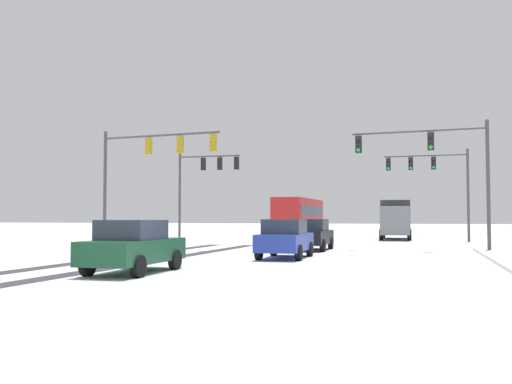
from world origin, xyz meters
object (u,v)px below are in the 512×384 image
at_px(car_black_lead, 311,234).
at_px(car_dark_green_third, 133,246).
at_px(car_blue_second, 285,239).
at_px(traffic_signal_far_right, 434,174).
at_px(bus_oncoming, 299,214).
at_px(traffic_signal_far_left, 203,175).
at_px(traffic_signal_near_right, 438,158).
at_px(box_truck_delivery, 396,218).
at_px(traffic_signal_near_left, 149,160).

height_order(car_black_lead, car_dark_green_third, same).
bearing_deg(car_dark_green_third, car_blue_second, 67.48).
height_order(traffic_signal_far_right, car_black_lead, traffic_signal_far_right).
relative_size(car_black_lead, bus_oncoming, 0.37).
bearing_deg(traffic_signal_far_left, traffic_signal_near_right, -26.53).
distance_m(traffic_signal_far_left, car_blue_second, 17.95).
height_order(car_blue_second, bus_oncoming, bus_oncoming).
distance_m(car_dark_green_third, box_truck_delivery, 30.11).
relative_size(traffic_signal_far_right, car_dark_green_third, 1.57).
height_order(traffic_signal_near_left, box_truck_delivery, traffic_signal_near_left).
height_order(traffic_signal_near_left, car_blue_second, traffic_signal_near_left).
relative_size(car_black_lead, box_truck_delivery, 0.55).
relative_size(traffic_signal_far_right, car_black_lead, 1.58).
bearing_deg(traffic_signal_far_right, traffic_signal_near_right, -90.27).
bearing_deg(car_black_lead, box_truck_delivery, 77.60).
relative_size(car_blue_second, box_truck_delivery, 0.55).
distance_m(traffic_signal_far_left, car_dark_green_third, 23.23).
relative_size(traffic_signal_near_right, car_dark_green_third, 1.62).
xyz_separation_m(traffic_signal_near_right, traffic_signal_near_left, (-14.89, -2.29, 0.15)).
bearing_deg(traffic_signal_near_right, bus_oncoming, 119.40).
distance_m(car_blue_second, bus_oncoming, 27.66).
height_order(traffic_signal_far_left, traffic_signal_near_left, same).
xyz_separation_m(traffic_signal_far_left, traffic_signal_near_left, (0.99, -10.22, 0.08)).
relative_size(traffic_signal_far_right, bus_oncoming, 0.59).
bearing_deg(box_truck_delivery, car_dark_green_third, -102.59).
distance_m(traffic_signal_near_right, car_dark_green_third, 17.25).
xyz_separation_m(traffic_signal_far_right, box_truck_delivery, (-2.80, 3.52, -3.15)).
bearing_deg(box_truck_delivery, traffic_signal_far_right, -51.48).
xyz_separation_m(car_black_lead, box_truck_delivery, (3.56, 16.21, 0.82)).
xyz_separation_m(car_dark_green_third, box_truck_delivery, (6.56, 29.37, 0.82)).
relative_size(traffic_signal_far_left, traffic_signal_far_right, 1.00).
bearing_deg(traffic_signal_near_right, car_dark_green_third, -123.60).
distance_m(traffic_signal_far_left, traffic_signal_far_right, 16.41).
height_order(car_black_lead, car_blue_second, same).
relative_size(traffic_signal_far_right, box_truck_delivery, 0.87).
relative_size(car_blue_second, bus_oncoming, 0.38).
height_order(traffic_signal_far_left, bus_oncoming, traffic_signal_far_left).
relative_size(traffic_signal_far_left, car_blue_second, 1.57).
height_order(traffic_signal_near_right, car_dark_green_third, traffic_signal_near_right).
xyz_separation_m(traffic_signal_far_left, bus_oncoming, (4.38, 12.49, -2.75)).
xyz_separation_m(traffic_signal_far_left, box_truck_delivery, (13.13, 7.44, -3.11)).
distance_m(bus_oncoming, box_truck_delivery, 10.12).
height_order(traffic_signal_far_right, car_blue_second, traffic_signal_far_right).
distance_m(car_black_lead, car_blue_second, 5.88).
height_order(traffic_signal_near_left, car_black_lead, traffic_signal_near_left).
bearing_deg(traffic_signal_near_left, traffic_signal_near_right, 8.73).
bearing_deg(car_blue_second, car_dark_green_third, -112.52).
bearing_deg(traffic_signal_near_right, car_black_lead, -172.43).
bearing_deg(car_blue_second, car_black_lead, 90.26).
bearing_deg(box_truck_delivery, car_black_lead, -102.40).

